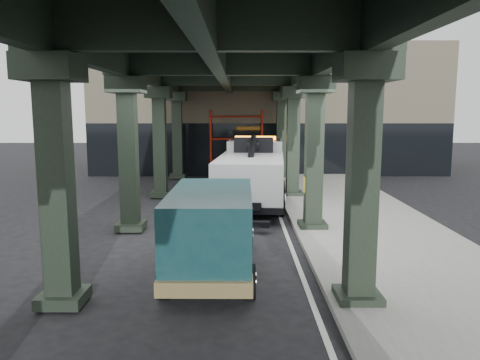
{
  "coord_description": "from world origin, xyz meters",
  "views": [
    {
      "loc": [
        0.19,
        -13.07,
        3.95
      ],
      "look_at": [
        0.21,
        2.05,
        1.7
      ],
      "focal_mm": 35.0,
      "sensor_mm": 36.0,
      "label": 1
    }
  ],
  "objects": [
    {
      "name": "lane_stripe",
      "position": [
        1.7,
        2.0,
        0.01
      ],
      "size": [
        0.12,
        38.0,
        0.01
      ],
      "primitive_type": "cube",
      "color": "silver",
      "rests_on": "ground"
    },
    {
      "name": "viaduct",
      "position": [
        -0.4,
        2.0,
        5.46
      ],
      "size": [
        7.4,
        32.0,
        6.4
      ],
      "color": "black",
      "rests_on": "ground"
    },
    {
      "name": "sidewalk",
      "position": [
        4.5,
        2.0,
        0.07
      ],
      "size": [
        5.0,
        40.0,
        0.15
      ],
      "primitive_type": "cube",
      "color": "gray",
      "rests_on": "ground"
    },
    {
      "name": "ground",
      "position": [
        0.0,
        0.0,
        0.0
      ],
      "size": [
        90.0,
        90.0,
        0.0
      ],
      "primitive_type": "plane",
      "color": "black",
      "rests_on": "ground"
    },
    {
      "name": "towed_van",
      "position": [
        -0.48,
        -2.0,
        1.12
      ],
      "size": [
        2.13,
        5.18,
        2.09
      ],
      "rotation": [
        0.0,
        0.0,
        -0.01
      ],
      "color": "#11383C",
      "rests_on": "ground"
    },
    {
      "name": "scaffolding",
      "position": [
        0.0,
        14.64,
        2.11
      ],
      "size": [
        3.08,
        0.88,
        4.0
      ],
      "color": "#A81C0D",
      "rests_on": "ground"
    },
    {
      "name": "tow_truck",
      "position": [
        0.77,
        6.86,
        1.42
      ],
      "size": [
        3.22,
        9.07,
        2.92
      ],
      "rotation": [
        0.0,
        0.0,
        -0.08
      ],
      "color": "black",
      "rests_on": "ground"
    },
    {
      "name": "building",
      "position": [
        2.0,
        20.0,
        4.0
      ],
      "size": [
        22.0,
        10.0,
        8.0
      ],
      "primitive_type": "cube",
      "color": "#C6B793",
      "rests_on": "ground"
    }
  ]
}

